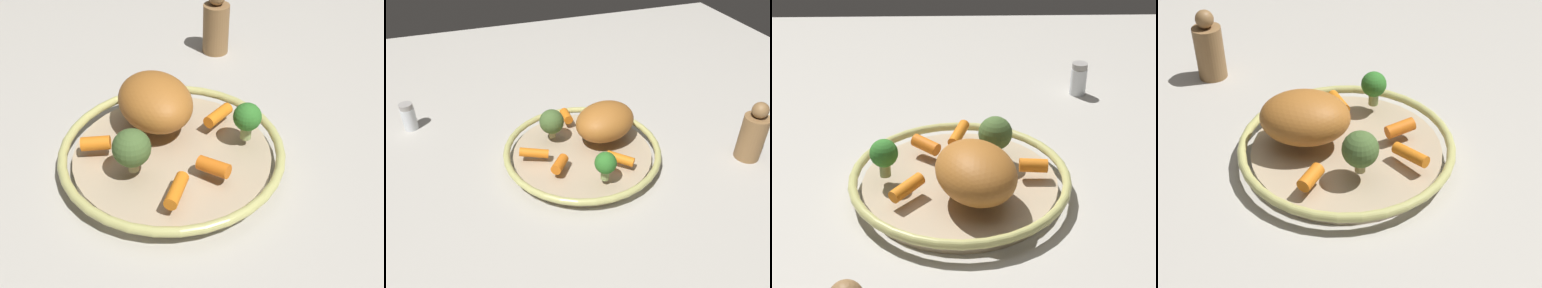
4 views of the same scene
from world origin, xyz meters
The scene contains 10 objects.
ground_plane centered at (0.00, 0.00, 0.00)m, with size 1.85×1.85×0.00m, color #B7B2A8.
serving_bowl centered at (0.00, 0.00, 0.02)m, with size 0.35×0.35×0.04m.
roast_chicken_piece centered at (-0.02, 0.06, 0.08)m, with size 0.14×0.11×0.08m, color #AB6628.
baby_carrot_center centered at (0.08, 0.06, 0.05)m, with size 0.02×0.02×0.06m, color orange.
baby_carrot_back centered at (0.06, -0.07, 0.05)m, with size 0.02×0.02×0.05m, color orange.
baby_carrot_near_rim centered at (0.00, -0.11, 0.05)m, with size 0.02×0.02×0.06m, color orange.
baby_carrot_left centered at (-0.12, 0.00, 0.05)m, with size 0.02×0.02×0.04m, color orange.
broccoli_floret_edge centered at (-0.06, -0.05, 0.08)m, with size 0.06×0.06×0.07m.
broccoli_floret_small centered at (0.12, 0.01, 0.07)m, with size 0.04×0.04×0.06m.
pepper_mill centered at (0.12, 0.36, 0.06)m, with size 0.06×0.06×0.14m.
Camera 4 is at (-0.65, -0.33, 0.58)m, focal length 52.99 mm.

